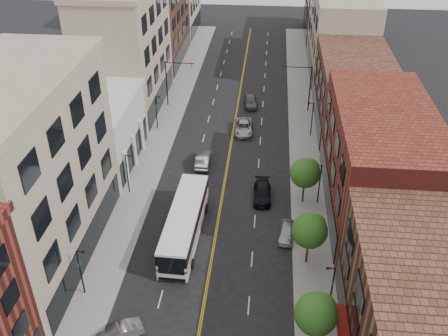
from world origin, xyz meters
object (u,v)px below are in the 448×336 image
(car_lane_c, at_px, (251,101))
(car_angle_b, at_px, (119,333))
(city_bus, at_px, (185,222))
(car_lane_behind, at_px, (203,159))
(car_lane_a, at_px, (262,193))
(car_lane_b, at_px, (244,127))
(car_parked_far, at_px, (287,232))

(car_lane_c, bearing_deg, car_angle_b, -107.17)
(city_bus, distance_m, car_lane_c, 32.87)
(car_lane_behind, xyz_separation_m, car_lane_a, (7.81, -6.64, -0.07))
(city_bus, relative_size, car_lane_b, 2.50)
(car_parked_far, relative_size, car_lane_b, 0.72)
(car_lane_behind, relative_size, car_lane_c, 1.01)
(car_parked_far, distance_m, car_lane_behind, 17.06)
(car_angle_b, bearing_deg, car_lane_a, 118.77)
(car_lane_c, bearing_deg, car_lane_a, -90.58)
(car_lane_behind, height_order, car_lane_a, car_lane_behind)
(car_lane_c, bearing_deg, car_lane_behind, -112.68)
(car_parked_far, height_order, car_lane_behind, car_lane_behind)
(car_lane_a, distance_m, car_lane_b, 16.27)
(city_bus, relative_size, car_lane_behind, 2.79)
(city_bus, height_order, car_lane_a, city_bus)
(car_parked_far, height_order, car_lane_b, car_lane_b)
(city_bus, distance_m, car_parked_far, 10.64)
(city_bus, relative_size, car_lane_a, 2.70)
(car_parked_far, bearing_deg, car_lane_a, 117.97)
(car_angle_b, bearing_deg, car_lane_c, 136.17)
(car_lane_a, distance_m, car_lane_c, 24.83)
(city_bus, relative_size, car_lane_c, 2.81)
(car_angle_b, relative_size, car_parked_far, 1.01)
(city_bus, distance_m, car_lane_a, 11.04)
(car_lane_a, xyz_separation_m, car_lane_c, (-2.62, 24.70, 0.09))
(car_angle_b, relative_size, car_lane_behind, 0.81)
(car_parked_far, relative_size, car_lane_a, 0.77)
(car_lane_b, relative_size, car_lane_c, 1.13)
(car_lane_a, bearing_deg, car_parked_far, -69.73)
(car_lane_behind, xyz_separation_m, car_lane_b, (4.65, 9.32, -0.05))
(car_lane_behind, bearing_deg, car_lane_b, -118.40)
(car_lane_behind, distance_m, car_lane_b, 10.42)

